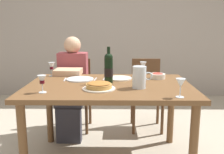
# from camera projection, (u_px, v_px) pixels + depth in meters

# --- Properties ---
(back_wall) EXTENTS (8.00, 0.10, 2.80)m
(back_wall) POSITION_uv_depth(u_px,v_px,m) (112.00, 19.00, 4.62)
(back_wall) COLOR #A3998E
(back_wall) RESTS_ON ground
(dining_table) EXTENTS (1.50, 1.00, 0.76)m
(dining_table) POSITION_uv_depth(u_px,v_px,m) (109.00, 94.00, 2.38)
(dining_table) COLOR brown
(dining_table) RESTS_ON ground
(wine_bottle) EXTENTS (0.08, 0.08, 0.34)m
(wine_bottle) POSITION_uv_depth(u_px,v_px,m) (109.00, 68.00, 2.40)
(wine_bottle) COLOR black
(wine_bottle) RESTS_ON dining_table
(water_pitcher) EXTENTS (0.17, 0.12, 0.19)m
(water_pitcher) POSITION_uv_depth(u_px,v_px,m) (139.00, 78.00, 2.22)
(water_pitcher) COLOR silver
(water_pitcher) RESTS_ON dining_table
(baked_tart) EXTENTS (0.28, 0.28, 0.06)m
(baked_tart) POSITION_uv_depth(u_px,v_px,m) (99.00, 86.00, 2.20)
(baked_tart) COLOR silver
(baked_tart) RESTS_ON dining_table
(salad_bowl) EXTENTS (0.15, 0.15, 0.06)m
(salad_bowl) POSITION_uv_depth(u_px,v_px,m) (158.00, 76.00, 2.62)
(salad_bowl) COLOR silver
(salad_bowl) RESTS_ON dining_table
(wine_glass_left_diner) EXTENTS (0.07, 0.07, 0.14)m
(wine_glass_left_diner) POSITION_uv_depth(u_px,v_px,m) (181.00, 84.00, 1.93)
(wine_glass_left_diner) COLOR silver
(wine_glass_left_diner) RESTS_ON dining_table
(wine_glass_right_diner) EXTENTS (0.07, 0.07, 0.15)m
(wine_glass_right_diner) POSITION_uv_depth(u_px,v_px,m) (143.00, 66.00, 2.72)
(wine_glass_right_diner) COLOR silver
(wine_glass_right_diner) RESTS_ON dining_table
(wine_glass_centre) EXTENTS (0.07, 0.07, 0.14)m
(wine_glass_centre) POSITION_uv_depth(u_px,v_px,m) (42.00, 80.00, 2.07)
(wine_glass_centre) COLOR silver
(wine_glass_centre) RESTS_ON dining_table
(wine_glass_spare) EXTENTS (0.07, 0.07, 0.15)m
(wine_glass_spare) POSITION_uv_depth(u_px,v_px,m) (52.00, 67.00, 2.73)
(wine_glass_spare) COLOR silver
(wine_glass_spare) RESTS_ON dining_table
(dinner_plate_left_setting) EXTENTS (0.27, 0.27, 0.01)m
(dinner_plate_left_setting) POSITION_uv_depth(u_px,v_px,m) (80.00, 79.00, 2.57)
(dinner_plate_left_setting) COLOR silver
(dinner_plate_left_setting) RESTS_ON dining_table
(dinner_plate_right_setting) EXTENTS (0.25, 0.25, 0.01)m
(dinner_plate_right_setting) POSITION_uv_depth(u_px,v_px,m) (119.00, 78.00, 2.61)
(dinner_plate_right_setting) COLOR silver
(dinner_plate_right_setting) RESTS_ON dining_table
(fork_left_setting) EXTENTS (0.03, 0.16, 0.00)m
(fork_left_setting) POSITION_uv_depth(u_px,v_px,m) (65.00, 79.00, 2.57)
(fork_left_setting) COLOR silver
(fork_left_setting) RESTS_ON dining_table
(knife_left_setting) EXTENTS (0.03, 0.18, 0.00)m
(knife_left_setting) POSITION_uv_depth(u_px,v_px,m) (95.00, 80.00, 2.57)
(knife_left_setting) COLOR silver
(knife_left_setting) RESTS_ON dining_table
(knife_right_setting) EXTENTS (0.03, 0.18, 0.00)m
(knife_right_setting) POSITION_uv_depth(u_px,v_px,m) (134.00, 79.00, 2.61)
(knife_right_setting) COLOR silver
(knife_right_setting) RESTS_ON dining_table
(spoon_right_setting) EXTENTS (0.03, 0.16, 0.00)m
(spoon_right_setting) POSITION_uv_depth(u_px,v_px,m) (104.00, 79.00, 2.62)
(spoon_right_setting) COLOR silver
(spoon_right_setting) RESTS_ON dining_table
(chair_left) EXTENTS (0.41, 0.41, 0.87)m
(chair_left) POSITION_uv_depth(u_px,v_px,m) (75.00, 89.00, 3.28)
(chair_left) COLOR brown
(chair_left) RESTS_ON ground
(diner_left) EXTENTS (0.35, 0.51, 1.16)m
(diner_left) POSITION_uv_depth(u_px,v_px,m) (72.00, 84.00, 3.03)
(diner_left) COLOR #8E3D42
(diner_left) RESTS_ON ground
(chair_right) EXTENTS (0.40, 0.40, 0.87)m
(chair_right) POSITION_uv_depth(u_px,v_px,m) (146.00, 89.00, 3.28)
(chair_right) COLOR brown
(chair_right) RESTS_ON ground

